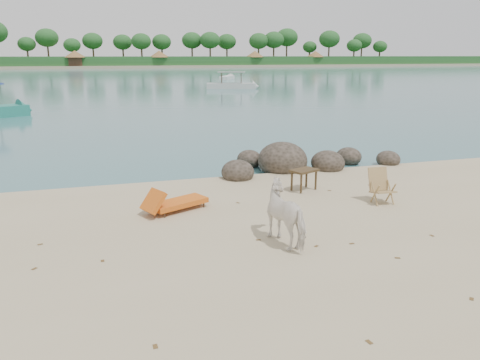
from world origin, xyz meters
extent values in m
plane|color=#36656C|center=(0.00, 90.00, 0.00)|extent=(400.00, 400.00, 0.00)
cube|color=tan|center=(0.00, 170.00, 0.00)|extent=(420.00, 90.00, 1.40)
cube|color=#1E4C1E|center=(0.00, 135.00, 1.90)|extent=(420.00, 18.00, 2.40)
ellipsoid|color=#2A251C|center=(0.58, 5.75, 0.17)|extent=(0.97, 1.07, 0.73)
ellipsoid|color=#2A251C|center=(2.28, 6.45, 0.27)|extent=(1.56, 1.72, 1.17)
ellipsoid|color=#2A251C|center=(3.68, 6.05, 0.19)|extent=(1.06, 1.16, 0.79)
ellipsoid|color=#2A251C|center=(4.88, 6.85, 0.15)|extent=(0.85, 0.94, 0.64)
ellipsoid|color=#2A251C|center=(5.98, 6.15, 0.14)|extent=(0.77, 0.85, 0.58)
ellipsoid|color=#2A251C|center=(1.48, 7.45, 0.15)|extent=(0.83, 0.91, 0.62)
ellipsoid|color=#2A251C|center=(3.08, 7.65, 0.13)|extent=(0.73, 0.80, 0.54)
imported|color=white|center=(0.15, 0.71, 0.59)|extent=(0.95, 1.51, 1.18)
plane|color=brown|center=(-2.73, -1.98, 0.01)|extent=(0.10, 0.10, 0.00)
plane|color=brown|center=(3.07, 0.19, 0.01)|extent=(0.11, 0.11, 0.00)
plane|color=brown|center=(1.76, -0.55, 0.01)|extent=(0.13, 0.13, 0.00)
plane|color=brown|center=(-0.38, 0.97, 0.01)|extent=(0.12, 0.12, 0.00)
plane|color=brown|center=(-1.41, 3.76, 0.01)|extent=(0.14, 0.14, 0.00)
plane|color=brown|center=(0.59, 0.36, 0.01)|extent=(0.14, 0.14, 0.00)
plane|color=brown|center=(-3.34, 0.83, 0.01)|extent=(0.11, 0.11, 0.00)
plane|color=brown|center=(2.57, 3.72, 0.01)|extent=(0.12, 0.12, 0.00)
plane|color=brown|center=(-0.10, 3.38, 0.01)|extent=(0.14, 0.14, 0.00)
plane|color=brown|center=(1.96, -2.13, 0.01)|extent=(0.14, 0.14, 0.00)
plane|color=brown|center=(-0.11, -2.66, 0.01)|extent=(0.12, 0.12, 0.00)
plane|color=brown|center=(-4.47, 0.83, 0.01)|extent=(0.14, 0.14, 0.00)
plane|color=brown|center=(3.90, 3.90, 0.01)|extent=(0.14, 0.14, 0.00)
plane|color=brown|center=(1.30, 0.28, 0.01)|extent=(0.11, 0.11, 0.00)
plane|color=brown|center=(-4.49, 1.94, 0.01)|extent=(0.12, 0.12, 0.00)
camera|label=1|loc=(-3.16, -7.19, 3.57)|focal=35.00mm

